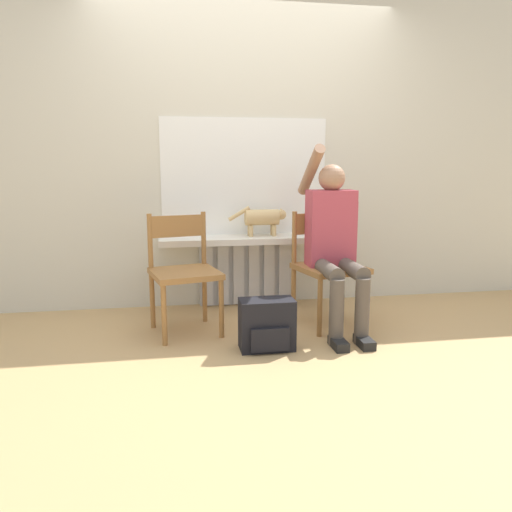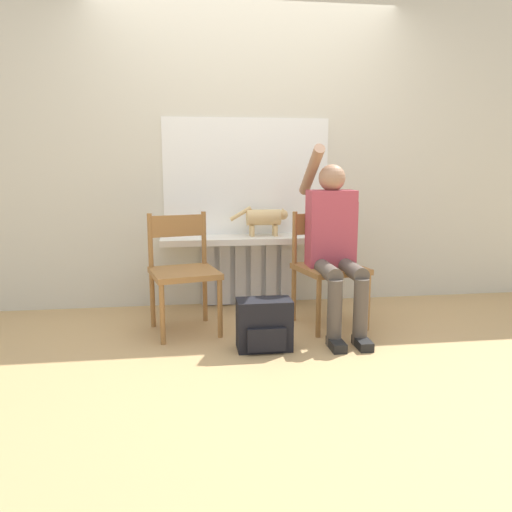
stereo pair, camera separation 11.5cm
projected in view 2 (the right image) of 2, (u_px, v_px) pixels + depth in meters
The scene contains 10 objects.
ground_plane at pixel (269, 352), 3.25m from camera, with size 12.00×12.00×0.00m, color tan.
wall_with_window at pixel (246, 147), 4.20m from camera, with size 7.00×0.06×2.70m.
radiator at pixel (248, 272), 4.32m from camera, with size 0.80×0.08×0.56m.
windowsill at pixel (249, 239), 4.15m from camera, with size 1.46×0.34×0.05m.
window_glass at pixel (247, 177), 4.21m from camera, with size 1.40×0.01×0.97m.
chair_left at pixel (183, 270), 3.59m from camera, with size 0.54×0.54×0.85m.
chair_right at pixel (328, 266), 3.73m from camera, with size 0.55×0.55×0.85m.
person at pixel (334, 239), 3.59m from camera, with size 0.36×1.00×1.34m.
cat at pixel (265, 218), 4.14m from camera, with size 0.49×0.13×0.25m.
backpack at pixel (264, 325), 3.26m from camera, with size 0.36×0.22×0.34m.
Camera 2 is at (-0.51, -3.04, 1.20)m, focal length 35.00 mm.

